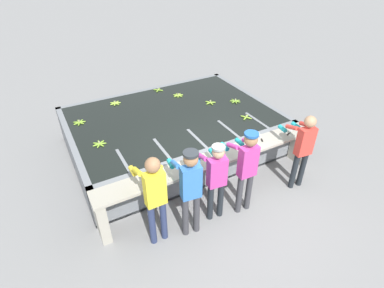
# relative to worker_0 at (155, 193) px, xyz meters

# --- Properties ---
(ground_plane) EXTENTS (80.00, 80.00, 0.00)m
(ground_plane) POSITION_rel_worker_0_xyz_m (1.44, 0.26, -1.03)
(ground_plane) COLOR gray
(ground_plane) RESTS_ON ground
(wash_tank) EXTENTS (4.66, 3.36, 0.89)m
(wash_tank) POSITION_rel_worker_0_xyz_m (1.44, 2.37, -0.59)
(wash_tank) COLOR gray
(wash_tank) RESTS_ON ground
(work_ledge) EXTENTS (4.66, 0.45, 0.89)m
(work_ledge) POSITION_rel_worker_0_xyz_m (1.44, 0.48, -0.40)
(work_ledge) COLOR #A8A393
(work_ledge) RESTS_ON ground
(worker_0) EXTENTS (0.41, 0.72, 1.71)m
(worker_0) POSITION_rel_worker_0_xyz_m (0.00, 0.00, 0.00)
(worker_0) COLOR navy
(worker_0) RESTS_ON ground
(worker_1) EXTENTS (0.46, 0.74, 1.70)m
(worker_1) POSITION_rel_worker_0_xyz_m (0.55, -0.12, 0.01)
(worker_1) COLOR #38383D
(worker_1) RESTS_ON ground
(worker_2) EXTENTS (0.45, 0.73, 1.56)m
(worker_2) POSITION_rel_worker_0_xyz_m (1.10, -0.01, -0.09)
(worker_2) COLOR #1E2328
(worker_2) RESTS_ON ground
(worker_3) EXTENTS (0.42, 0.73, 1.69)m
(worker_3) POSITION_rel_worker_0_xyz_m (1.65, -0.12, 0.00)
(worker_3) COLOR #38383D
(worker_3) RESTS_ON ground
(worker_4) EXTENTS (0.46, 0.73, 1.63)m
(worker_4) POSITION_rel_worker_0_xyz_m (3.01, -0.11, -0.05)
(worker_4) COLOR #1E2328
(worker_4) RESTS_ON ground
(banana_bunch_floating_0) EXTENTS (0.28, 0.28, 0.08)m
(banana_bunch_floating_0) POSITION_rel_worker_0_xyz_m (-0.53, 3.02, -0.13)
(banana_bunch_floating_0) COLOR #7FAD33
(banana_bunch_floating_0) RESTS_ON wash_tank
(banana_bunch_floating_1) EXTENTS (0.28, 0.28, 0.08)m
(banana_bunch_floating_1) POSITION_rel_worker_0_xyz_m (3.12, 2.23, -0.13)
(banana_bunch_floating_1) COLOR #75A333
(banana_bunch_floating_1) RESTS_ON wash_tank
(banana_bunch_floating_2) EXTENTS (0.28, 0.27, 0.08)m
(banana_bunch_floating_2) POSITION_rel_worker_0_xyz_m (2.53, 2.47, -0.13)
(banana_bunch_floating_2) COLOR #8CB738
(banana_bunch_floating_2) RESTS_ON wash_tank
(banana_bunch_floating_3) EXTENTS (0.28, 0.28, 0.08)m
(banana_bunch_floating_3) POSITION_rel_worker_0_xyz_m (0.45, 3.57, -0.13)
(banana_bunch_floating_3) COLOR #9EC642
(banana_bunch_floating_3) RESTS_ON wash_tank
(banana_bunch_floating_4) EXTENTS (0.26, 0.26, 0.08)m
(banana_bunch_floating_4) POSITION_rel_worker_0_xyz_m (2.84, 1.43, -0.13)
(banana_bunch_floating_4) COLOR #8CB738
(banana_bunch_floating_4) RESTS_ON wash_tank
(banana_bunch_floating_5) EXTENTS (0.28, 0.28, 0.08)m
(banana_bunch_floating_5) POSITION_rel_worker_0_xyz_m (2.02, 3.23, -0.13)
(banana_bunch_floating_5) COLOR #93BC3D
(banana_bunch_floating_5) RESTS_ON wash_tank
(banana_bunch_floating_6) EXTENTS (0.28, 0.28, 0.08)m
(banana_bunch_floating_6) POSITION_rel_worker_0_xyz_m (-0.36, 1.95, -0.13)
(banana_bunch_floating_6) COLOR #7FAD33
(banana_bunch_floating_6) RESTS_ON wash_tank
(banana_bunch_floating_7) EXTENTS (0.23, 0.23, 0.08)m
(banana_bunch_floating_7) POSITION_rel_worker_0_xyz_m (1.70, 3.79, -0.13)
(banana_bunch_floating_7) COLOR #7FAD33
(banana_bunch_floating_7) RESTS_ON wash_tank
(banana_bunch_ledge_0) EXTENTS (0.28, 0.28, 0.08)m
(banana_bunch_ledge_0) POSITION_rel_worker_0_xyz_m (0.18, 0.53, -0.12)
(banana_bunch_ledge_0) COLOR #75A333
(banana_bunch_ledge_0) RESTS_ON work_ledge
(knife_0) EXTENTS (0.18, 0.33, 0.02)m
(knife_0) POSITION_rel_worker_0_xyz_m (2.58, 0.58, -0.13)
(knife_0) COLOR silver
(knife_0) RESTS_ON work_ledge
(knife_1) EXTENTS (0.33, 0.17, 0.02)m
(knife_1) POSITION_rel_worker_0_xyz_m (3.24, 0.46, -0.13)
(knife_1) COLOR silver
(knife_1) RESTS_ON work_ledge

